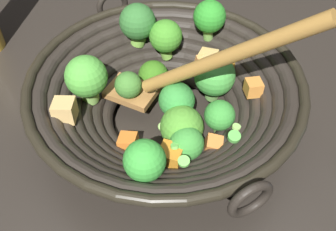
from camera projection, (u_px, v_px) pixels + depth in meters
The scene contains 2 objects.
ground_plane at pixel (166, 124), 0.58m from camera, with size 4.00×4.00×0.00m, color #28231E.
wok at pixel (166, 94), 0.54m from camera, with size 0.38×0.40×0.25m.
Camera 1 is at (0.04, 0.38, 0.44)m, focal length 41.47 mm.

